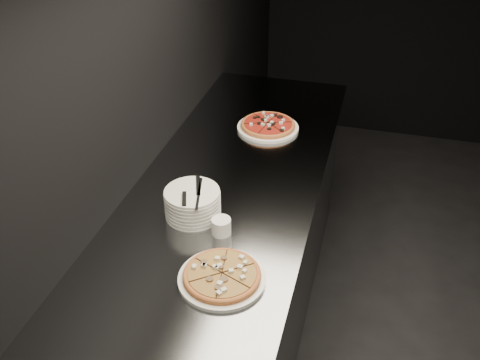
% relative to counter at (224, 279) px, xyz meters
% --- Properties ---
extents(wall_left, '(0.02, 5.00, 2.80)m').
position_rel_counter_xyz_m(wall_left, '(-0.37, 0.00, 0.94)').
color(wall_left, black).
rests_on(wall_left, floor).
extents(counter, '(0.74, 2.44, 0.92)m').
position_rel_counter_xyz_m(counter, '(0.00, 0.00, 0.00)').
color(counter, slate).
rests_on(counter, floor).
extents(pizza_mushroom, '(0.33, 0.33, 0.03)m').
position_rel_counter_xyz_m(pizza_mushroom, '(0.14, -0.46, 0.48)').
color(pizza_mushroom, white).
rests_on(pizza_mushroom, counter).
extents(pizza_tomato, '(0.34, 0.34, 0.03)m').
position_rel_counter_xyz_m(pizza_tomato, '(0.05, 0.59, 0.48)').
color(pizza_tomato, white).
rests_on(pizza_tomato, counter).
extents(plate_stack, '(0.21, 0.21, 0.11)m').
position_rel_counter_xyz_m(plate_stack, '(-0.07, -0.16, 0.51)').
color(plate_stack, white).
rests_on(plate_stack, counter).
extents(cutlery, '(0.07, 0.22, 0.01)m').
position_rel_counter_xyz_m(cutlery, '(-0.06, -0.17, 0.57)').
color(cutlery, silver).
rests_on(cutlery, plate_stack).
extents(ramekin, '(0.07, 0.07, 0.06)m').
position_rel_counter_xyz_m(ramekin, '(0.07, -0.23, 0.49)').
color(ramekin, white).
rests_on(ramekin, counter).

